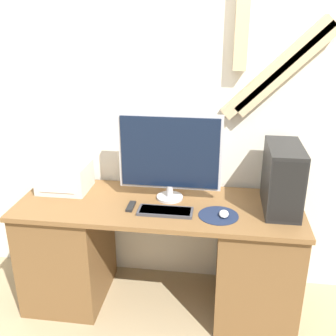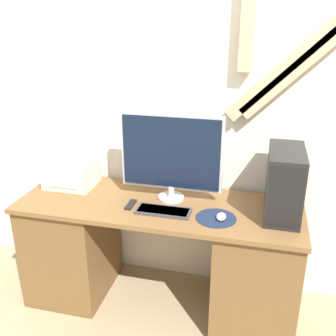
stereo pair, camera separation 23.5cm
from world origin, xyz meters
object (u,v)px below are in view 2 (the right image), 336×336
at_px(mouse, 221,217).
at_px(keyboard, 163,211).
at_px(monitor, 171,154).
at_px(remote_control, 131,205).
at_px(printer, 71,173).
at_px(computer_tower, 284,183).

bearing_deg(mouse, keyboard, 179.82).
xyz_separation_m(monitor, remote_control, (-0.22, -0.16, -0.29)).
bearing_deg(printer, remote_control, -22.01).
distance_m(keyboard, mouse, 0.34).
bearing_deg(monitor, printer, 177.01).
xyz_separation_m(keyboard, computer_tower, (0.68, 0.15, 0.19)).
relative_size(computer_tower, printer, 1.29).
bearing_deg(remote_control, mouse, -3.88).
xyz_separation_m(monitor, keyboard, (0.00, -0.20, -0.29)).
bearing_deg(keyboard, monitor, 90.03).
xyz_separation_m(keyboard, printer, (-0.71, 0.24, 0.08)).
distance_m(monitor, computer_tower, 0.69).
bearing_deg(remote_control, printer, 157.99).
bearing_deg(mouse, monitor, 149.72).
bearing_deg(keyboard, computer_tower, 12.81).
bearing_deg(remote_control, keyboard, -9.66).
bearing_deg(computer_tower, remote_control, -172.55).
bearing_deg(printer, computer_tower, -3.42).
distance_m(keyboard, printer, 0.76).
height_order(monitor, computer_tower, monitor).
relative_size(monitor, mouse, 7.34).
height_order(monitor, keyboard, monitor).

